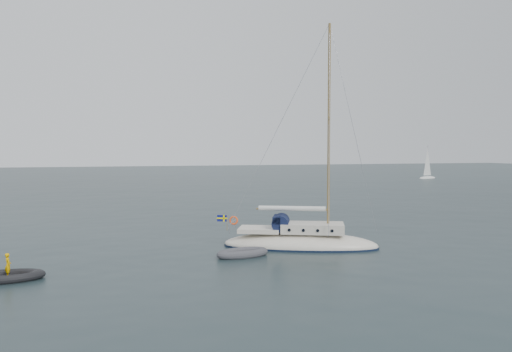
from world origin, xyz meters
name	(u,v)px	position (x,y,z in m)	size (l,w,h in m)	color
ground	(288,252)	(0.00, 0.00, 0.00)	(300.00, 300.00, 0.00)	black
sailboat	(300,230)	(1.18, 1.09, 1.03)	(9.57, 2.87, 13.63)	silver
dinghy	(243,253)	(-2.75, -0.27, 0.19)	(3.01, 1.36, 0.43)	#494A4F
rib	(3,276)	(-14.20, -1.95, 0.20)	(3.44, 1.57, 1.24)	black
distant_yacht_b	(427,164)	(52.03, 58.65, 2.96)	(5.23, 2.79, 6.93)	silver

